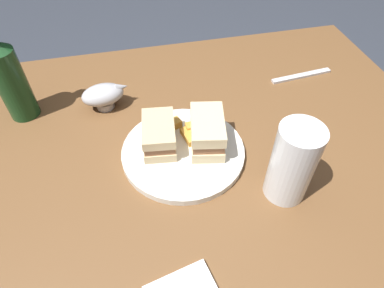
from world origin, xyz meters
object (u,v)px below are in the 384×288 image
at_px(pint_glass, 291,167).
at_px(gravy_boat, 104,95).
at_px(sandwich_half_left, 207,132).
at_px(sandwich_half_right, 159,135).
at_px(fork, 301,76).
at_px(cider_bottle, 9,77).
at_px(plate, 184,153).

relative_size(pint_glass, gravy_boat, 1.40).
distance_m(sandwich_half_left, pint_glass, 0.19).
bearing_deg(gravy_boat, sandwich_half_right, 122.38).
bearing_deg(fork, cider_bottle, -6.22).
bearing_deg(fork, sandwich_half_left, 26.34).
relative_size(sandwich_half_right, pint_glass, 0.69).
distance_m(pint_glass, cider_bottle, 0.64).
relative_size(plate, pint_glass, 1.59).
height_order(sandwich_half_left, sandwich_half_right, sandwich_half_left).
bearing_deg(sandwich_half_right, fork, -156.93).
relative_size(sandwich_half_right, fork, 0.65).
bearing_deg(pint_glass, gravy_boat, -45.52).
relative_size(sandwich_half_right, gravy_boat, 0.97).
distance_m(plate, cider_bottle, 0.43).
height_order(sandwich_half_right, pint_glass, pint_glass).
distance_m(gravy_boat, cider_bottle, 0.21).
bearing_deg(cider_bottle, fork, 179.20).
bearing_deg(pint_glass, sandwich_half_left, -50.07).
bearing_deg(cider_bottle, plate, 147.76).
bearing_deg(sandwich_half_right, pint_glass, 143.43).
xyz_separation_m(plate, sandwich_half_left, (-0.05, -0.01, 0.04)).
relative_size(plate, cider_bottle, 0.98).
distance_m(plate, fork, 0.44).
height_order(gravy_boat, cider_bottle, cider_bottle).
distance_m(sandwich_half_left, fork, 0.39).
relative_size(sandwich_half_left, pint_glass, 0.76).
bearing_deg(sandwich_half_right, sandwich_half_left, 168.76).
relative_size(sandwich_half_left, cider_bottle, 0.47).
distance_m(sandwich_half_right, cider_bottle, 0.37).
distance_m(sandwich_half_right, pint_glass, 0.28).
bearing_deg(pint_glass, plate, -37.61).
bearing_deg(plate, pint_glass, 142.39).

